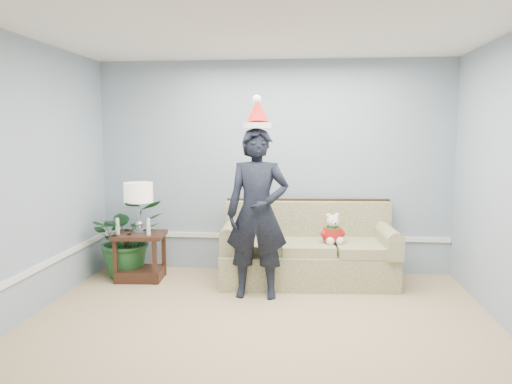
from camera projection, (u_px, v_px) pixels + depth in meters
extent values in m
cube|color=tan|center=(252.00, 355.00, 4.07)|extent=(4.50, 5.00, 0.02)
cube|color=white|center=(251.00, 10.00, 3.75)|extent=(4.50, 5.00, 0.02)
cube|color=#8296A7|center=(273.00, 167.00, 6.39)|extent=(4.50, 0.02, 2.70)
cube|color=#8296A7|center=(155.00, 290.00, 1.43)|extent=(4.50, 0.02, 2.70)
cube|color=white|center=(273.00, 236.00, 6.47)|extent=(4.48, 0.03, 0.06)
cube|color=#4C5D2C|center=(307.00, 266.00, 5.99)|extent=(2.10, 1.02, 0.39)
cube|color=#4C5D2C|center=(254.00, 245.00, 5.97)|extent=(0.65, 0.74, 0.12)
cube|color=#4C5D2C|center=(307.00, 246.00, 5.91)|extent=(0.65, 0.74, 0.12)
cube|color=#4C5D2C|center=(362.00, 248.00, 5.85)|extent=(0.65, 0.74, 0.12)
cube|color=#4C5D2C|center=(308.00, 223.00, 6.26)|extent=(2.06, 0.34, 0.55)
cube|color=black|center=(308.00, 201.00, 6.29)|extent=(2.05, 0.20, 0.05)
cube|color=#4C5D2C|center=(230.00, 239.00, 6.05)|extent=(0.24, 0.89, 0.23)
cube|color=#4C5D2C|center=(387.00, 243.00, 5.86)|extent=(0.24, 0.89, 0.23)
cube|color=#3A1E15|center=(140.00, 235.00, 6.06)|extent=(0.63, 0.54, 0.05)
cube|color=#3A1E15|center=(141.00, 274.00, 6.12)|extent=(0.57, 0.48, 0.13)
cube|color=#3A1E15|center=(115.00, 260.00, 5.93)|extent=(0.05, 0.05, 0.58)
cube|color=#3A1E15|center=(155.00, 261.00, 5.88)|extent=(0.05, 0.05, 0.58)
cube|color=#3A1E15|center=(127.00, 252.00, 6.31)|extent=(0.05, 0.05, 0.58)
cube|color=#3A1E15|center=(164.00, 253.00, 6.26)|extent=(0.05, 0.05, 0.58)
cylinder|color=silver|center=(139.00, 232.00, 6.07)|extent=(0.16, 0.16, 0.03)
sphere|color=silver|center=(139.00, 224.00, 6.06)|extent=(0.10, 0.10, 0.10)
cylinder|color=silver|center=(139.00, 212.00, 6.05)|extent=(0.03, 0.03, 0.35)
cylinder|color=beige|center=(138.00, 192.00, 6.02)|extent=(0.35, 0.35, 0.24)
cylinder|color=silver|center=(118.00, 230.00, 5.98)|extent=(0.05, 0.05, 0.11)
cylinder|color=white|center=(117.00, 222.00, 5.97)|extent=(0.04, 0.04, 0.09)
cylinder|color=silver|center=(148.00, 231.00, 5.94)|extent=(0.05, 0.05, 0.11)
cylinder|color=white|center=(148.00, 222.00, 5.93)|extent=(0.04, 0.04, 0.09)
imported|color=#1D5024|center=(128.00, 237.00, 6.23)|extent=(1.15, 1.11, 0.98)
imported|color=black|center=(257.00, 213.00, 5.39)|extent=(0.68, 0.45, 1.85)
cylinder|color=white|center=(257.00, 125.00, 5.27)|extent=(0.33, 0.33, 0.06)
cone|color=red|center=(258.00, 111.00, 5.28)|extent=(0.29, 0.35, 0.35)
sphere|color=white|center=(257.00, 99.00, 5.16)|extent=(0.09, 0.09, 0.09)
sphere|color=white|center=(332.00, 234.00, 5.84)|extent=(0.21, 0.21, 0.21)
cylinder|color=red|center=(332.00, 234.00, 5.84)|extent=(0.27, 0.27, 0.15)
cylinder|color=#115D1E|center=(332.00, 227.00, 5.83)|extent=(0.18, 0.18, 0.03)
sphere|color=white|center=(328.00, 241.00, 5.76)|extent=(0.09, 0.09, 0.09)
sphere|color=white|center=(338.00, 241.00, 5.75)|extent=(0.09, 0.09, 0.09)
sphere|color=white|center=(333.00, 221.00, 5.81)|extent=(0.15, 0.15, 0.15)
sphere|color=black|center=(333.00, 224.00, 5.73)|extent=(0.02, 0.02, 0.02)
sphere|color=white|center=(328.00, 215.00, 5.82)|extent=(0.06, 0.06, 0.06)
sphere|color=white|center=(337.00, 216.00, 5.81)|extent=(0.06, 0.06, 0.06)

